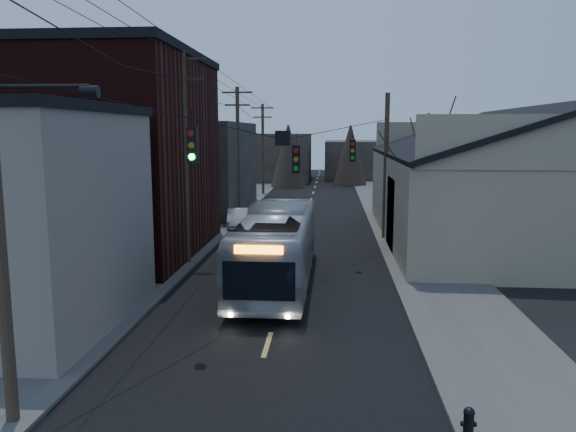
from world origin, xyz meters
TOP-DOWN VIEW (x-y plane):
  - road_surface at (0.00, 30.00)m, footprint 9.00×110.00m
  - sidewalk_left at (-6.50, 30.00)m, footprint 4.00×110.00m
  - sidewalk_right at (6.50, 30.00)m, footprint 4.00×110.00m
  - building_brick at (-10.00, 20.00)m, footprint 10.00×12.00m
  - building_left_far at (-9.50, 36.00)m, footprint 9.00×14.00m
  - warehouse at (13.00, 25.00)m, footprint 16.16×20.60m
  - building_far_left at (-6.00, 65.00)m, footprint 10.00×12.00m
  - building_far_right at (7.00, 70.00)m, footprint 12.00×14.00m
  - bare_tree at (6.50, 20.00)m, footprint 0.40×0.40m
  - utility_lines at (-3.11, 24.14)m, footprint 11.24×45.28m
  - bus at (-0.37, 14.82)m, footprint 2.74×11.47m
  - parked_car at (-4.30, 28.41)m, footprint 1.83×3.93m
  - fire_hydrant at (4.70, 3.00)m, footprint 0.31×0.23m

SIDE VIEW (x-z plane):
  - road_surface at x=0.00m, z-range 0.00..0.02m
  - sidewalk_left at x=-6.50m, z-range 0.00..0.12m
  - sidewalk_right at x=6.50m, z-range 0.00..0.12m
  - fire_hydrant at x=4.70m, z-range 0.14..0.82m
  - parked_car at x=-4.30m, z-range 0.00..1.25m
  - bus at x=-0.37m, z-range 0.00..3.19m
  - building_far_right at x=7.00m, z-range 0.00..5.00m
  - warehouse at x=13.00m, z-range -1.17..6.56m
  - building_far_left at x=-6.00m, z-range 0.00..6.00m
  - building_left_far at x=-9.50m, z-range 0.00..7.00m
  - bare_tree at x=6.50m, z-range 0.00..7.20m
  - utility_lines at x=-3.11m, z-range -0.30..10.20m
  - building_brick at x=-10.00m, z-range 0.00..10.00m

